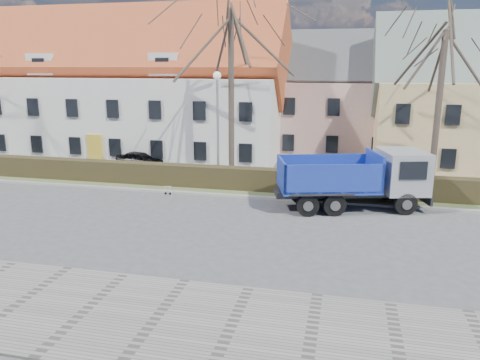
% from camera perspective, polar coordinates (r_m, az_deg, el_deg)
% --- Properties ---
extents(ground, '(120.00, 120.00, 0.00)m').
position_cam_1_polar(ground, '(21.66, -1.35, -5.47)').
color(ground, '#4B4B4E').
extents(sidewalk_near, '(80.00, 5.00, 0.08)m').
position_cam_1_polar(sidewalk_near, '(14.30, -10.18, -16.31)').
color(sidewalk_near, gray).
rests_on(sidewalk_near, ground).
extents(curb_far, '(80.00, 0.30, 0.12)m').
position_cam_1_polar(curb_far, '(25.91, 1.17, -2.05)').
color(curb_far, gray).
rests_on(curb_far, ground).
extents(grass_strip, '(80.00, 3.00, 0.10)m').
position_cam_1_polar(grass_strip, '(27.43, 1.86, -1.18)').
color(grass_strip, '#4F5E34').
rests_on(grass_strip, ground).
extents(hedge, '(60.00, 0.90, 1.30)m').
position_cam_1_polar(hedge, '(27.09, 1.79, -0.06)').
color(hedge, '#2D2616').
rests_on(hedge, ground).
extents(building_white, '(26.80, 10.80, 9.50)m').
position_cam_1_polar(building_white, '(40.18, -13.99, 10.03)').
color(building_white, silver).
rests_on(building_white, ground).
extents(building_pink, '(10.80, 8.80, 8.00)m').
position_cam_1_polar(building_pink, '(39.93, 11.56, 9.06)').
color(building_pink, tan).
rests_on(building_pink, ground).
extents(tree_1, '(9.20, 9.20, 12.65)m').
position_cam_1_polar(tree_1, '(29.18, -1.09, 12.22)').
color(tree_1, '#3D322A').
rests_on(tree_1, ground).
extents(tree_2, '(8.00, 8.00, 11.00)m').
position_cam_1_polar(tree_2, '(28.76, 23.15, 9.45)').
color(tree_2, '#3D322A').
rests_on(tree_2, ground).
extents(dump_truck, '(8.20, 4.86, 3.09)m').
position_cam_1_polar(dump_truck, '(24.27, 12.92, 0.10)').
color(dump_truck, navy).
rests_on(dump_truck, ground).
extents(streetlight, '(0.54, 0.54, 6.88)m').
position_cam_1_polar(streetlight, '(28.09, -2.73, 6.23)').
color(streetlight, '#969899').
rests_on(streetlight, ground).
extents(cart_frame, '(0.64, 0.40, 0.57)m').
position_cam_1_polar(cart_frame, '(26.83, -9.17, -1.18)').
color(cart_frame, silver).
rests_on(cart_frame, ground).
extents(parked_car_a, '(3.71, 2.02, 1.20)m').
position_cam_1_polar(parked_car_a, '(34.04, -12.13, 2.44)').
color(parked_car_a, black).
rests_on(parked_car_a, ground).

